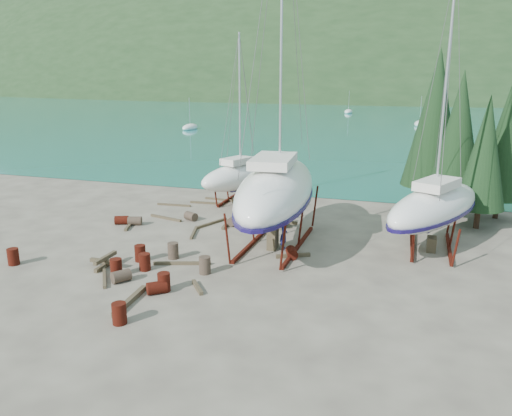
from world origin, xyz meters
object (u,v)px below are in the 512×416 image
(large_sailboat_far, at_px, (435,206))
(worker, at_px, (284,235))
(small_sailboat_shore, at_px, (238,176))
(large_sailboat_near, at_px, (276,190))

(large_sailboat_far, bearing_deg, worker, -136.54)
(large_sailboat_far, distance_m, worker, 8.61)
(large_sailboat_far, xyz_separation_m, small_sailboat_shore, (-14.21, 6.90, -0.43))
(small_sailboat_shore, bearing_deg, large_sailboat_near, -38.08)
(large_sailboat_far, distance_m, small_sailboat_shore, 15.80)
(large_sailboat_near, bearing_deg, large_sailboat_far, 8.64)
(small_sailboat_shore, distance_m, worker, 11.51)
(small_sailboat_shore, bearing_deg, large_sailboat_far, -5.52)
(small_sailboat_shore, bearing_deg, worker, -36.79)
(large_sailboat_near, distance_m, small_sailboat_shore, 10.78)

